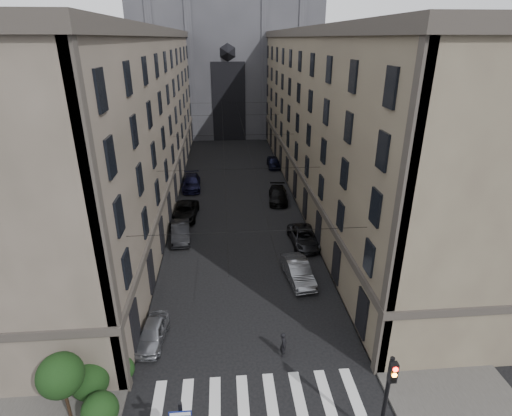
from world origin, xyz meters
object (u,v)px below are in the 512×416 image
object	(u,v)px
car_left_midnear	(181,232)
pedestrian	(283,344)
car_right_midnear	(304,237)
traffic_light_right	(388,392)
car_right_near	(298,271)
car_right_midfar	(278,195)
gothic_tower	(226,38)
car_right_far	(274,162)
car_left_midfar	(185,211)
car_left_near	(152,333)
car_left_far	(191,182)

from	to	relation	value
car_left_midnear	pedestrian	distance (m)	17.59
car_right_midnear	pedestrian	size ratio (longest dim) A/B	3.12
traffic_light_right	pedestrian	world-z (taller)	traffic_light_right
car_right_near	car_right_midfar	world-z (taller)	car_right_near
gothic_tower	car_right_far	bearing A→B (deg)	-78.01
car_left_midfar	car_right_midnear	world-z (taller)	car_left_midfar
traffic_light_right	car_left_midnear	world-z (taller)	traffic_light_right
car_right_near	pedestrian	bearing A→B (deg)	-112.79
car_right_midnear	car_right_midfar	bearing A→B (deg)	93.00
car_left_near	car_right_far	world-z (taller)	car_right_far
car_right_near	car_left_midnear	bearing A→B (deg)	135.10
car_left_midnear	car_right_far	distance (m)	25.25
car_left_midnear	car_left_midfar	size ratio (longest dim) A/B	0.88
car_left_midnear	car_right_midnear	distance (m)	11.70
car_left_far	pedestrian	world-z (taller)	pedestrian
gothic_tower	car_right_far	world-z (taller)	gothic_tower
car_left_midnear	car_right_midfar	xyz separation A→B (m)	(10.59, 8.90, -0.04)
car_right_midnear	pedestrian	bearing A→B (deg)	-108.05
gothic_tower	car_left_near	bearing A→B (deg)	-95.44
gothic_tower	pedestrian	bearing A→B (deg)	-88.40
gothic_tower	traffic_light_right	world-z (taller)	gothic_tower
traffic_light_right	car_left_midnear	distance (m)	24.82
car_right_near	pedestrian	distance (m)	8.40
traffic_light_right	car_left_midfar	bearing A→B (deg)	112.63
car_left_far	car_right_near	distance (m)	24.06
gothic_tower	car_right_far	xyz separation A→B (m)	(6.10, -28.71, -17.03)
car_right_far	car_left_far	bearing A→B (deg)	-144.27
car_right_midnear	car_left_midfar	bearing A→B (deg)	146.93
traffic_light_right	car_right_far	size ratio (longest dim) A/B	1.15
car_right_midfar	gothic_tower	bearing A→B (deg)	102.22
car_left_midfar	car_left_far	distance (m)	9.15
traffic_light_right	car_left_far	bearing A→B (deg)	107.14
car_right_far	car_left_midnear	bearing A→B (deg)	-117.15
gothic_tower	car_left_midfar	bearing A→B (deg)	-96.99
car_left_midfar	car_right_midfar	size ratio (longest dim) A/B	1.04
traffic_light_right	car_left_midnear	size ratio (longest dim) A/B	1.07
gothic_tower	car_left_midnear	xyz separation A→B (m)	(-5.65, -51.06, -17.00)
car_left_midnear	car_right_midnear	size ratio (longest dim) A/B	0.93
traffic_light_right	car_left_near	world-z (taller)	traffic_light_right
car_left_midfar	car_right_midfar	world-z (taller)	car_right_midfar
car_right_far	pedestrian	distance (m)	38.48
car_left_midfar	car_right_midfar	bearing A→B (deg)	24.10
car_left_midnear	car_right_midfar	world-z (taller)	car_left_midnear
car_right_near	car_left_near	bearing A→B (deg)	-155.71
car_right_near	car_right_far	world-z (taller)	car_right_near
car_left_near	car_right_midnear	world-z (taller)	car_right_midnear
car_left_far	car_right_near	xyz separation A→B (m)	(9.78, -21.99, -0.01)
traffic_light_right	car_right_near	bearing A→B (deg)	95.53
gothic_tower	car_right_midnear	distance (m)	55.99
gothic_tower	car_right_near	size ratio (longest dim) A/B	11.85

